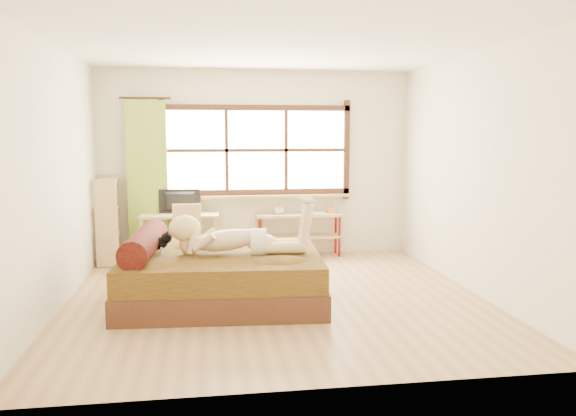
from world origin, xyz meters
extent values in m
plane|color=#9E754C|center=(0.00, 0.00, 0.00)|extent=(4.50, 4.50, 0.00)
plane|color=white|center=(0.00, 0.00, 2.70)|extent=(4.50, 4.50, 0.00)
plane|color=silver|center=(0.00, 2.25, 1.35)|extent=(4.50, 0.00, 4.50)
plane|color=silver|center=(0.00, -2.25, 1.35)|extent=(4.50, 0.00, 4.50)
plane|color=silver|center=(-2.25, 0.00, 1.35)|extent=(0.00, 4.50, 4.50)
plane|color=silver|center=(2.25, 0.00, 1.35)|extent=(0.00, 4.50, 4.50)
cube|color=#FFEDBF|center=(0.00, 2.25, 1.55)|extent=(2.60, 0.01, 1.30)
cube|color=tan|center=(0.00, 2.17, 0.88)|extent=(2.80, 0.16, 0.04)
cube|color=olive|center=(-1.55, 2.13, 1.15)|extent=(0.55, 0.10, 2.20)
cube|color=#351A0F|center=(-0.57, -0.02, 0.13)|extent=(2.20, 1.81, 0.26)
cube|color=#37280C|center=(-0.57, -0.02, 0.39)|extent=(2.15, 1.77, 0.26)
cylinder|color=black|center=(-1.39, 0.03, 0.65)|extent=(0.38, 1.44, 0.29)
cube|color=tan|center=(-1.11, 1.95, 0.66)|extent=(1.10, 0.54, 0.04)
cube|color=tan|center=(-1.61, 1.77, 0.33)|extent=(0.05, 0.05, 0.65)
cube|color=tan|center=(-0.62, 1.73, 0.33)|extent=(0.05, 0.05, 0.65)
cube|color=tan|center=(-1.60, 2.17, 0.33)|extent=(0.05, 0.05, 0.65)
cube|color=tan|center=(-0.60, 2.13, 0.33)|extent=(0.05, 0.05, 0.65)
imported|color=black|center=(-1.11, 2.00, 0.85)|extent=(0.58, 0.10, 0.33)
cube|color=tan|center=(-1.01, 1.50, 0.40)|extent=(0.39, 0.39, 0.04)
cube|color=tan|center=(-1.00, 1.67, 0.63)|extent=(0.38, 0.05, 0.43)
cube|color=tan|center=(-1.18, 1.34, 0.19)|extent=(0.04, 0.04, 0.38)
cube|color=tan|center=(-0.85, 1.33, 0.19)|extent=(0.04, 0.04, 0.38)
cube|color=tan|center=(-1.17, 1.67, 0.19)|extent=(0.04, 0.04, 0.38)
cube|color=tan|center=(-0.84, 1.66, 0.19)|extent=(0.04, 0.04, 0.38)
cube|color=tan|center=(0.61, 2.07, 0.61)|extent=(1.26, 0.33, 0.04)
cube|color=tan|center=(0.61, 2.07, 0.29)|extent=(1.26, 0.33, 0.03)
cylinder|color=maroon|center=(0.03, 1.95, 0.31)|extent=(0.04, 0.04, 0.63)
cylinder|color=maroon|center=(1.18, 1.94, 0.31)|extent=(0.04, 0.04, 0.63)
cylinder|color=maroon|center=(0.03, 2.20, 0.31)|extent=(0.04, 0.04, 0.63)
cylinder|color=maroon|center=(1.18, 2.19, 0.31)|extent=(0.04, 0.04, 0.63)
cube|color=orange|center=(1.08, 2.06, 0.67)|extent=(0.11, 0.11, 0.08)
imported|color=gray|center=(0.31, 2.07, 0.68)|extent=(0.13, 0.13, 0.10)
imported|color=gray|center=(0.81, 2.07, 0.64)|extent=(0.17, 0.23, 0.02)
cube|color=tan|center=(-2.08, 1.96, 0.05)|extent=(0.33, 0.51, 0.03)
cube|color=tan|center=(-2.08, 1.96, 0.42)|extent=(0.33, 0.51, 0.03)
cube|color=tan|center=(-2.08, 1.96, 0.79)|extent=(0.33, 0.51, 0.03)
cube|color=tan|center=(-2.08, 1.96, 1.16)|extent=(0.33, 0.51, 0.03)
cube|color=tan|center=(-2.06, 1.72, 0.60)|extent=(0.29, 0.05, 1.18)
cube|color=tan|center=(-2.10, 2.21, 0.60)|extent=(0.29, 0.05, 1.18)
camera|label=1|loc=(-0.73, -5.94, 1.79)|focal=35.00mm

